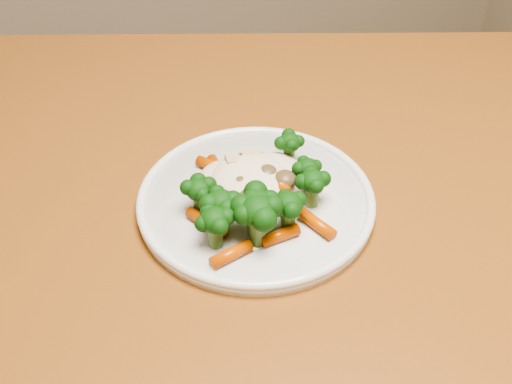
{
  "coord_description": "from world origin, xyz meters",
  "views": [
    {
      "loc": [
        0.03,
        -0.39,
        1.2
      ],
      "look_at": [
        0.17,
        0.08,
        0.77
      ],
      "focal_mm": 45.0,
      "sensor_mm": 36.0,
      "label": 1
    }
  ],
  "objects": [
    {
      "name": "dining_table",
      "position": [
        0.19,
        0.09,
        0.64
      ],
      "size": [
        1.26,
        1.01,
        0.75
      ],
      "rotation": [
        0.0,
        0.0,
        -0.29
      ],
      "color": "brown",
      "rests_on": "ground"
    },
    {
      "name": "meal",
      "position": [
        0.17,
        0.06,
        0.78
      ],
      "size": [
        0.15,
        0.16,
        0.05
      ],
      "color": "#F3E2C3",
      "rests_on": "plate"
    },
    {
      "name": "plate",
      "position": [
        0.17,
        0.08,
        0.76
      ],
      "size": [
        0.24,
        0.24,
        0.01
      ],
      "primitive_type": "cylinder",
      "color": "white",
      "rests_on": "dining_table"
    }
  ]
}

